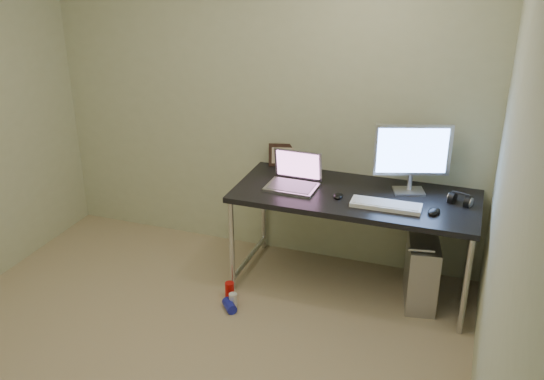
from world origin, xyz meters
The scene contains 18 objects.
floor centered at (0.00, 0.00, 0.00)m, with size 3.50×3.50×0.00m, color tan.
wall_back centered at (0.00, 1.75, 1.25)m, with size 3.50×0.02×2.50m, color beige.
wall_right centered at (1.75, 0.00, 1.25)m, with size 0.02×3.50×2.50m, color beige.
desk centered at (0.84, 1.38, 0.68)m, with size 1.71×0.75×0.75m.
tower_computer centered at (1.34, 1.35, 0.24)m, with size 0.28×0.50×0.52m.
cable_a centered at (1.29, 1.70, 0.40)m, with size 0.01×0.01×0.70m, color black.
cable_b centered at (1.38, 1.68, 0.38)m, with size 0.01×0.01×0.72m, color black.
can_red centered at (0.05, 0.92, 0.06)m, with size 0.07×0.07×0.12m, color red.
can_white centered at (0.12, 0.81, 0.05)m, with size 0.06×0.06×0.11m, color white.
can_blue centered at (0.11, 0.77, 0.04)m, with size 0.07×0.07×0.13m, color #1C21B4.
laptop centered at (0.38, 1.37, 0.81)m, with size 0.37×0.30×0.25m.
monitor centered at (1.19, 1.54, 1.04)m, with size 0.51×0.22×0.50m.
keyboard centered at (1.08, 1.23, 0.76)m, with size 0.47×0.15×0.03m, color white.
mouse_right centered at (1.39, 1.24, 0.77)m, with size 0.08×0.12×0.04m, color black.
mouse_left centered at (0.73, 1.28, 0.77)m, with size 0.07×0.11×0.04m, color black.
headphones centered at (1.54, 1.45, 0.78)m, with size 0.17×0.10×0.10m.
picture_frame centered at (0.18, 1.72, 0.84)m, with size 0.22×0.03×0.18m, color black.
webcam centered at (0.39, 1.63, 0.83)m, with size 0.04×0.03×0.11m.
Camera 1 is at (1.58, -2.50, 2.47)m, focal length 40.00 mm.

